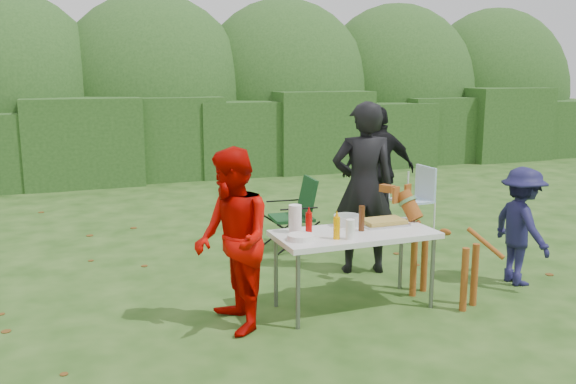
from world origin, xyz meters
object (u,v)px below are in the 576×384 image
object	(u,v)px
mustard_bottle	(337,228)
paper_towel_roll	(295,219)
camping_chair	(291,213)
person_cook	(363,188)
lawn_chair	(412,198)
ketchup_bottle	(309,225)
dog	(445,249)
beer_bottle	(362,218)
person_red_jacket	(232,241)
person_black_puffy	(379,171)
child	(521,226)
folding_table	(355,237)

from	to	relation	value
mustard_bottle	paper_towel_roll	size ratio (longest dim) A/B	0.77
paper_towel_roll	camping_chair	bearing A→B (deg)	69.67
person_cook	camping_chair	size ratio (longest dim) A/B	2.08
camping_chair	paper_towel_roll	bearing A→B (deg)	74.82
lawn_chair	ketchup_bottle	distance (m)	3.53
mustard_bottle	ketchup_bottle	distance (m)	0.26
dog	mustard_bottle	distance (m)	1.20
dog	ketchup_bottle	distance (m)	1.41
beer_bottle	person_red_jacket	bearing A→B (deg)	-176.38
lawn_chair	mustard_bottle	bearing A→B (deg)	45.28
paper_towel_roll	mustard_bottle	bearing A→B (deg)	-52.32
ketchup_bottle	person_black_puffy	bearing A→B (deg)	49.15
camping_chair	child	bearing A→B (deg)	135.77
person_red_jacket	child	distance (m)	3.14
person_black_puffy	camping_chair	distance (m)	1.49
person_red_jacket	person_black_puffy	distance (m)	3.68
person_black_puffy	dog	xyz separation A→B (m)	(-0.67, -2.50, -0.35)
lawn_chair	paper_towel_roll	size ratio (longest dim) A/B	3.46
person_cook	camping_chair	world-z (taller)	person_cook
mustard_bottle	lawn_chair	bearing A→B (deg)	46.70
dog	mustard_bottle	xyz separation A→B (m)	(-1.16, -0.01, 0.31)
ketchup_bottle	folding_table	bearing A→B (deg)	0.09
person_cook	ketchup_bottle	distance (m)	1.40
person_cook	dog	size ratio (longest dim) A/B	1.71
person_cook	lawn_chair	world-z (taller)	person_cook
person_red_jacket	beer_bottle	world-z (taller)	person_red_jacket
person_red_jacket	paper_towel_roll	distance (m)	0.72
person_cook	person_black_puffy	size ratio (longest dim) A/B	1.08
dog	beer_bottle	size ratio (longest dim) A/B	4.61
person_black_puffy	paper_towel_roll	bearing A→B (deg)	54.00
child	dog	distance (m)	1.05
camping_chair	lawn_chair	size ratio (longest dim) A/B	1.01
person_red_jacket	dog	bearing A→B (deg)	86.70
dog	mustard_bottle	world-z (taller)	dog
folding_table	beer_bottle	xyz separation A→B (m)	(0.07, 0.01, 0.17)
dog	paper_towel_roll	distance (m)	1.50
person_cook	beer_bottle	size ratio (longest dim) A/B	7.90
folding_table	dog	bearing A→B (deg)	-9.89
mustard_bottle	paper_towel_roll	world-z (taller)	paper_towel_roll
person_cook	person_red_jacket	distance (m)	2.05
child	ketchup_bottle	xyz separation A→B (m)	(-2.40, 0.02, 0.23)
dog	person_black_puffy	bearing A→B (deg)	-39.27
dog	lawn_chair	distance (m)	2.81
camping_chair	paper_towel_roll	distance (m)	2.04
folding_table	person_cook	world-z (taller)	person_cook
lawn_chair	mustard_bottle	world-z (taller)	mustard_bottle
person_black_puffy	dog	size ratio (longest dim) A/B	1.58
person_red_jacket	child	size ratio (longest dim) A/B	1.28
person_red_jacket	paper_towel_roll	xyz separation A→B (m)	(0.67, 0.25, 0.08)
lawn_chair	paper_towel_roll	bearing A→B (deg)	38.22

